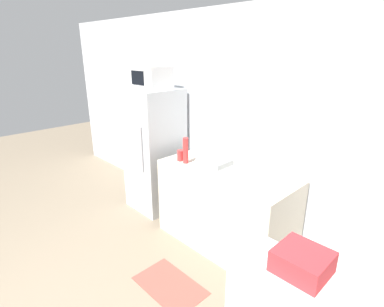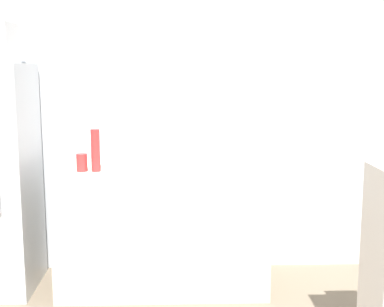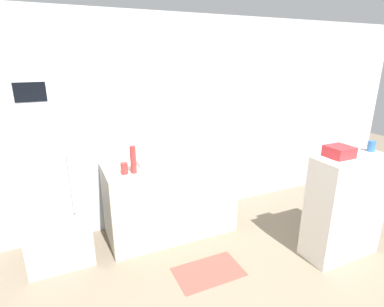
% 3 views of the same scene
% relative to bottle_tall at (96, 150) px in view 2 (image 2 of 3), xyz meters
% --- Properties ---
extents(wall_back, '(8.00, 0.06, 2.60)m').
position_rel_bottle_tall_xyz_m(wall_back, '(0.53, 0.57, 0.23)').
color(wall_back, silver).
rests_on(wall_back, ground_plane).
extents(counter, '(1.52, 0.70, 0.92)m').
position_rel_bottle_tall_xyz_m(counter, '(0.46, 0.17, -0.61)').
color(counter, beige).
rests_on(counter, ground_plane).
extents(sink_basin, '(0.33, 0.27, 0.06)m').
position_rel_bottle_tall_xyz_m(sink_basin, '(0.25, 0.21, -0.12)').
color(sink_basin, '#9EA3A8').
rests_on(sink_basin, counter).
extents(bottle_tall, '(0.06, 0.06, 0.30)m').
position_rel_bottle_tall_xyz_m(bottle_tall, '(0.00, 0.00, 0.00)').
color(bottle_tall, red).
rests_on(bottle_tall, counter).
extents(bottle_short, '(0.08, 0.08, 0.12)m').
position_rel_bottle_tall_xyz_m(bottle_short, '(-0.10, 0.01, -0.09)').
color(bottle_short, red).
rests_on(bottle_short, counter).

